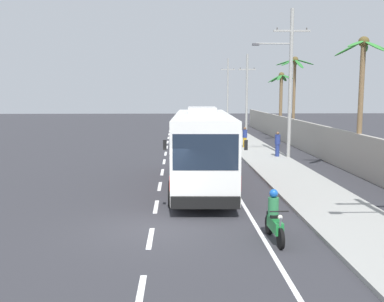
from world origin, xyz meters
name	(u,v)px	position (x,y,z in m)	size (l,w,h in m)	color
ground_plane	(152,228)	(0.00, 0.00, 0.00)	(160.00, 160.00, 0.00)	#303035
sidewalk_kerb	(283,171)	(6.80, 10.00, 0.07)	(3.20, 90.00, 0.14)	#999993
lane_markings	(197,160)	(2.14, 14.65, 0.00)	(3.62, 71.00, 0.01)	white
boundary_wall	(327,144)	(10.60, 14.00, 1.12)	(0.24, 60.00, 2.25)	#9E998E
coach_bus_foreground	(202,146)	(2.04, 6.50, 1.94)	(3.23, 11.12, 3.72)	white
motorcycle_beside_bus	(274,220)	(3.75, -1.38, 0.64)	(0.56, 1.96, 1.55)	black
pedestrian_near_kerb	(245,137)	(6.20, 20.37, 0.97)	(0.36, 0.36, 1.60)	gold
pedestrian_midwalk	(277,144)	(7.64, 15.29, 1.01)	(0.36, 0.36, 1.68)	navy
utility_pole_mid	(289,80)	(8.24, 14.98, 5.26)	(3.77, 0.24, 9.84)	#9E9E99
utility_pole_far	(247,93)	(8.37, 33.41, 4.40)	(1.85, 0.24, 8.51)	#9E9E99
utility_pole_distant	(228,89)	(8.43, 51.85, 4.89)	(2.16, 0.24, 9.42)	#9E9E99
palm_nearest	(281,92)	(11.04, 28.99, 4.47)	(2.81, 2.63, 6.41)	brown
palm_second	(362,77)	(10.66, 9.16, 5.26)	(2.96, 2.99, 7.37)	brown
palm_third	(294,80)	(10.97, 23.98, 5.52)	(3.27, 3.26, 7.51)	brown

